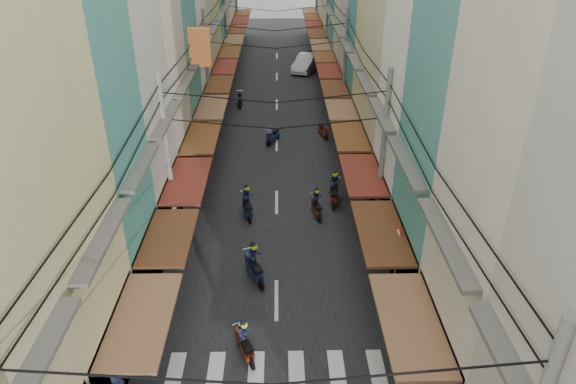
{
  "coord_description": "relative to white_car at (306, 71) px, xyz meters",
  "views": [
    {
      "loc": [
        0.17,
        -18.24,
        14.01
      ],
      "look_at": [
        0.57,
        3.25,
        2.15
      ],
      "focal_mm": 32.0,
      "sensor_mm": 36.0,
      "label": 1
    }
  ],
  "objects": [
    {
      "name": "crosswalk",
      "position": [
        -2.9,
        -38.03,
        0.03
      ],
      "size": [
        7.55,
        2.4,
        0.01
      ],
      "color": "silver",
      "rests_on": "ground"
    },
    {
      "name": "sidewalk_left",
      "position": [
        -9.4,
        -12.03,
        0.03
      ],
      "size": [
        3.0,
        80.0,
        0.06
      ],
      "primitive_type": "cube",
      "color": "gray",
      "rests_on": "ground"
    },
    {
      "name": "bicycle",
      "position": [
        4.6,
        -29.37,
        0.0
      ],
      "size": [
        1.77,
        1.08,
        1.14
      ],
      "primitive_type": "imported",
      "rotation": [
        0.0,
        0.0,
        1.27
      ],
      "color": "black",
      "rests_on": "ground"
    },
    {
      "name": "traffic_sign",
      "position": [
        1.88,
        -33.75,
        2.42
      ],
      "size": [
        0.1,
        0.72,
        3.27
      ],
      "color": "gray",
      "rests_on": "ground"
    },
    {
      "name": "white_car",
      "position": [
        0.0,
        0.0,
        0.0
      ],
      "size": [
        6.12,
        4.04,
        2.01
      ],
      "primitive_type": "imported",
      "rotation": [
        0.0,
        0.0,
        -0.35
      ],
      "color": "silver",
      "rests_on": "ground"
    },
    {
      "name": "parked_scooters",
      "position": [
        1.49,
        -34.74,
        0.47
      ],
      "size": [
        13.22,
        11.79,
        0.97
      ],
      "color": "black",
      "rests_on": "ground"
    },
    {
      "name": "utility_poles",
      "position": [
        -2.9,
        -17.01,
        6.59
      ],
      "size": [
        10.2,
        66.13,
        8.2
      ],
      "color": "gray",
      "rests_on": "ground"
    },
    {
      "name": "market_umbrella",
      "position": [
        3.64,
        -38.68,
        2.22
      ],
      "size": [
        2.39,
        2.39,
        2.52
      ],
      "color": "#B2B2B7",
      "rests_on": "ground"
    },
    {
      "name": "moving_scooters",
      "position": [
        -2.63,
        -26.59,
        0.54
      ],
      "size": [
        6.53,
        28.36,
        1.96
      ],
      "color": "black",
      "rests_on": "ground"
    },
    {
      "name": "road",
      "position": [
        -2.9,
        -12.03,
        0.01
      ],
      "size": [
        10.0,
        80.0,
        0.02
      ],
      "primitive_type": "cube",
      "color": "black",
      "rests_on": "ground"
    },
    {
      "name": "ground",
      "position": [
        -2.9,
        -32.03,
        0.0
      ],
      "size": [
        160.0,
        160.0,
        0.0
      ],
      "primitive_type": "plane",
      "color": "slate",
      "rests_on": "ground"
    },
    {
      "name": "sidewalk_right",
      "position": [
        3.6,
        -12.03,
        0.03
      ],
      "size": [
        3.0,
        80.0,
        0.06
      ],
      "primitive_type": "cube",
      "color": "gray",
      "rests_on": "ground"
    },
    {
      "name": "pedestrians",
      "position": [
        -7.43,
        -29.66,
        1.03
      ],
      "size": [
        14.09,
        23.27,
        2.19
      ],
      "color": "black",
      "rests_on": "ground"
    }
  ]
}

